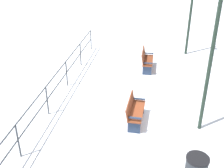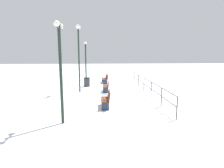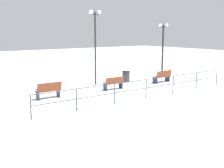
{
  "view_description": "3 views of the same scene",
  "coord_description": "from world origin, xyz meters",
  "px_view_note": "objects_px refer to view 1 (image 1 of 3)",
  "views": [
    {
      "loc": [
        0.36,
        -7.94,
        5.49
      ],
      "look_at": [
        -1.1,
        1.06,
        0.81
      ],
      "focal_mm": 45.88,
      "sensor_mm": 36.0,
      "label": 1
    },
    {
      "loc": [
        0.26,
        14.63,
        3.0
      ],
      "look_at": [
        -0.61,
        -0.04,
        0.59
      ],
      "focal_mm": 30.13,
      "sensor_mm": 36.0,
      "label": 2
    },
    {
      "loc": [
        -14.68,
        10.87,
        3.7
      ],
      "look_at": [
        -0.47,
        0.35,
        0.45
      ],
      "focal_mm": 46.49,
      "sensor_mm": 36.0,
      "label": 3
    }
  ],
  "objects_px": {
    "lamppost_middle": "(219,14)",
    "lamppost_far": "(192,0)",
    "bench_third": "(146,60)",
    "bench_second": "(135,111)"
  },
  "relations": [
    {
      "from": "bench_second",
      "to": "lamppost_middle",
      "type": "relative_size",
      "value": 0.28
    },
    {
      "from": "bench_second",
      "to": "bench_third",
      "type": "height_order",
      "value": "bench_third"
    },
    {
      "from": "bench_second",
      "to": "bench_third",
      "type": "bearing_deg",
      "value": 90.57
    },
    {
      "from": "lamppost_middle",
      "to": "lamppost_far",
      "type": "xyz_separation_m",
      "value": [
        0.0,
        6.74,
        -0.92
      ]
    },
    {
      "from": "bench_third",
      "to": "lamppost_far",
      "type": "xyz_separation_m",
      "value": [
        1.97,
        2.35,
        2.3
      ]
    },
    {
      "from": "bench_third",
      "to": "lamppost_far",
      "type": "distance_m",
      "value": 3.83
    },
    {
      "from": "bench_third",
      "to": "bench_second",
      "type": "bearing_deg",
      "value": -91.75
    },
    {
      "from": "lamppost_middle",
      "to": "lamppost_far",
      "type": "height_order",
      "value": "lamppost_middle"
    },
    {
      "from": "bench_third",
      "to": "lamppost_middle",
      "type": "distance_m",
      "value": 5.79
    },
    {
      "from": "lamppost_middle",
      "to": "bench_second",
      "type": "bearing_deg",
      "value": 179.7
    }
  ]
}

